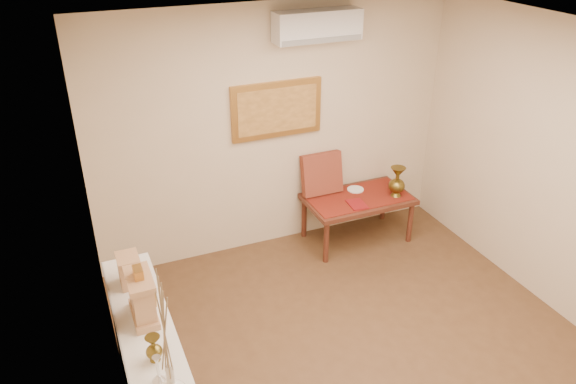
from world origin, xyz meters
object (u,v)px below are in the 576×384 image
white_vase (167,351)px  wooden_chest (129,270)px  low_table (358,202)px  brass_urn_tall (397,179)px  mantel_clock (142,297)px

white_vase → wooden_chest: bearing=91.1°
wooden_chest → low_table: (2.68, 1.25, -0.62)m
brass_urn_tall → wooden_chest: 3.30m
mantel_clock → wooden_chest: bearing=93.2°
white_vase → low_table: (2.65, 2.61, -1.00)m
mantel_clock → brass_urn_tall: bearing=26.5°
low_table → brass_urn_tall: bearing=-19.1°
wooden_chest → low_table: bearing=24.9°
mantel_clock → low_table: 3.21m
white_vase → mantel_clock: 0.99m
white_vase → mantel_clock: (-0.00, 0.94, -0.33)m
white_vase → wooden_chest: 1.41m
brass_urn_tall → mantel_clock: bearing=-153.5°
white_vase → brass_urn_tall: size_ratio=2.34×
brass_urn_tall → wooden_chest: wooden_chest is taller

